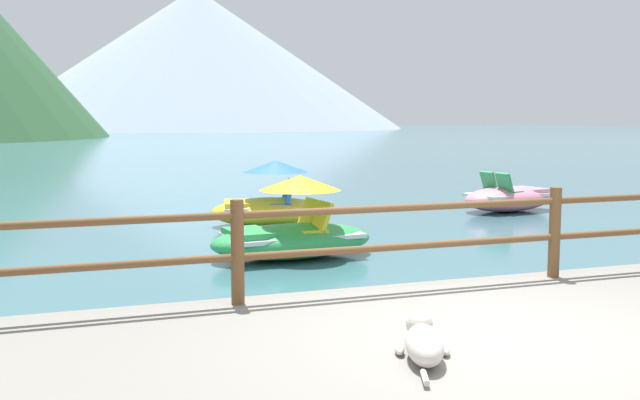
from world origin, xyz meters
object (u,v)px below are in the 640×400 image
(pedal_boat_0, at_px, (271,204))
(pedal_boat_1, at_px, (293,231))
(dog_resting, at_px, (423,342))
(pedal_boat_3, at_px, (508,198))

(pedal_boat_0, relative_size, pedal_boat_1, 0.95)
(dog_resting, xyz_separation_m, pedal_boat_3, (6.96, 9.39, -0.23))
(dog_resting, height_order, pedal_boat_3, pedal_boat_3)
(dog_resting, relative_size, pedal_boat_0, 0.41)
(pedal_boat_1, distance_m, pedal_boat_3, 7.04)
(dog_resting, bearing_deg, pedal_boat_0, 80.90)
(dog_resting, distance_m, pedal_boat_3, 11.69)
(pedal_boat_0, distance_m, pedal_boat_3, 5.53)
(pedal_boat_1, relative_size, pedal_boat_3, 1.08)
(pedal_boat_0, relative_size, pedal_boat_3, 1.02)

